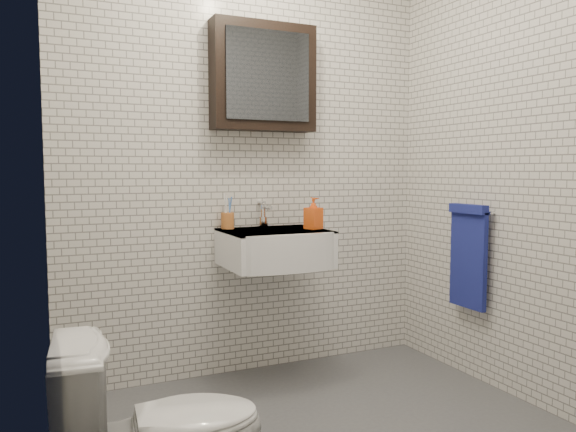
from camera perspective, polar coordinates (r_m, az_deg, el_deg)
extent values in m
cube|color=silver|center=(3.26, -3.78, 5.93)|extent=(2.20, 0.02, 2.50)
cube|color=silver|center=(1.56, 23.44, 6.92)|extent=(2.20, 0.02, 2.50)
cube|color=silver|center=(2.05, -23.10, 6.31)|extent=(0.02, 2.00, 2.50)
cube|color=silver|center=(3.05, 23.35, 5.65)|extent=(0.02, 2.00, 2.50)
cube|color=white|center=(3.10, -1.39, -3.26)|extent=(0.55, 0.45, 0.20)
cylinder|color=silver|center=(3.11, -1.54, -1.61)|extent=(0.31, 0.31, 0.02)
cylinder|color=silver|center=(3.11, -1.54, -1.46)|extent=(0.04, 0.04, 0.01)
cube|color=white|center=(3.09, -1.39, -1.51)|extent=(0.55, 0.45, 0.01)
cylinder|color=silver|center=(3.24, -2.54, -0.61)|extent=(0.06, 0.06, 0.06)
cylinder|color=silver|center=(3.23, -2.54, 0.45)|extent=(0.03, 0.03, 0.08)
cylinder|color=silver|center=(3.17, -2.14, 0.92)|extent=(0.02, 0.12, 0.02)
cube|color=silver|center=(3.25, -2.75, 1.45)|extent=(0.02, 0.09, 0.01)
cube|color=black|center=(3.25, -2.53, 13.90)|extent=(0.60, 0.14, 0.60)
cube|color=#3F444C|center=(3.19, -2.00, 14.11)|extent=(0.49, 0.01, 0.49)
cylinder|color=silver|center=(3.27, 18.17, 0.45)|extent=(0.02, 0.30, 0.02)
cylinder|color=silver|center=(3.38, 16.93, 0.61)|extent=(0.04, 0.02, 0.02)
cylinder|color=silver|center=(3.19, 20.00, 0.30)|extent=(0.04, 0.02, 0.02)
cube|color=navy|center=(3.29, 17.85, -4.25)|extent=(0.03, 0.26, 0.54)
cube|color=navy|center=(3.25, 17.85, 0.70)|extent=(0.05, 0.26, 0.05)
cylinder|color=#BB692E|center=(3.16, -6.16, -0.48)|extent=(0.09, 0.09, 0.09)
cylinder|color=white|center=(3.14, -6.35, 0.57)|extent=(0.02, 0.03, 0.17)
cylinder|color=#3F73CA|center=(3.15, -5.94, 0.42)|extent=(0.01, 0.02, 0.15)
cylinder|color=white|center=(3.17, -6.32, 0.68)|extent=(0.02, 0.03, 0.18)
cylinder|color=#3F73CA|center=(3.17, -5.94, 0.52)|extent=(0.02, 0.04, 0.16)
imported|color=#EE5B19|center=(3.12, 2.60, 0.28)|extent=(0.10, 0.11, 0.18)
imported|color=white|center=(1.99, -12.66, -20.66)|extent=(0.68, 0.43, 0.66)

